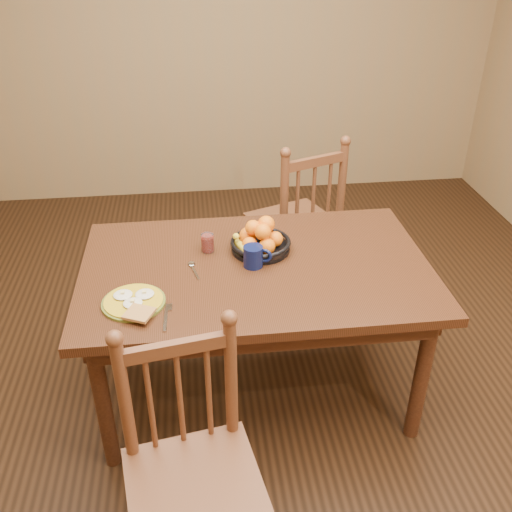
{
  "coord_description": "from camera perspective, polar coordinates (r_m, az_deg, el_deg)",
  "views": [
    {
      "loc": [
        -0.26,
        -2.2,
        2.14
      ],
      "look_at": [
        0.0,
        0.0,
        0.8
      ],
      "focal_mm": 40.0,
      "sensor_mm": 36.0,
      "label": 1
    }
  ],
  "objects": [
    {
      "name": "chair_near",
      "position": [
        2.11,
        -6.45,
        -20.67
      ],
      "size": [
        0.52,
        0.5,
        1.0
      ],
      "rotation": [
        0.0,
        0.0,
        0.17
      ],
      "color": "#4E2C17",
      "rests_on": "ground"
    },
    {
      "name": "fruit_bowl",
      "position": [
        2.71,
        0.41,
        1.61
      ],
      "size": [
        0.29,
        0.29,
        0.17
      ],
      "color": "black",
      "rests_on": "dining_table"
    },
    {
      "name": "coffee_mug",
      "position": [
        2.59,
        -0.19,
        -0.02
      ],
      "size": [
        0.13,
        0.09,
        0.1
      ],
      "color": "#091035",
      "rests_on": "dining_table"
    },
    {
      "name": "room",
      "position": [
        2.36,
        0.0,
        11.53
      ],
      "size": [
        4.52,
        5.02,
        2.72
      ],
      "color": "black",
      "rests_on": "ground"
    },
    {
      "name": "fork",
      "position": [
        2.33,
        -8.92,
        -5.91
      ],
      "size": [
        0.04,
        0.18,
        0.0
      ],
      "rotation": [
        0.0,
        0.0,
        -0.04
      ],
      "color": "silver",
      "rests_on": "dining_table"
    },
    {
      "name": "dining_table",
      "position": [
        2.67,
        0.0,
        -2.48
      ],
      "size": [
        1.6,
        1.0,
        0.75
      ],
      "color": "black",
      "rests_on": "ground"
    },
    {
      "name": "chair_far",
      "position": [
        3.52,
        4.15,
        3.4
      ],
      "size": [
        0.61,
        0.59,
        1.05
      ],
      "rotation": [
        0.0,
        0.0,
        3.51
      ],
      "color": "#4E2C17",
      "rests_on": "ground"
    },
    {
      "name": "breakfast_plate",
      "position": [
        2.41,
        -12.11,
        -4.51
      ],
      "size": [
        0.26,
        0.3,
        0.04
      ],
      "color": "#59601E",
      "rests_on": "dining_table"
    },
    {
      "name": "spoon",
      "position": [
        2.62,
        -6.35,
        -1.07
      ],
      "size": [
        0.05,
        0.16,
        0.01
      ],
      "rotation": [
        0.0,
        0.0,
        0.25
      ],
      "color": "silver",
      "rests_on": "dining_table"
    },
    {
      "name": "juice_glass",
      "position": [
        2.72,
        -4.86,
        1.27
      ],
      "size": [
        0.06,
        0.06,
        0.09
      ],
      "color": "silver",
      "rests_on": "dining_table"
    }
  ]
}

